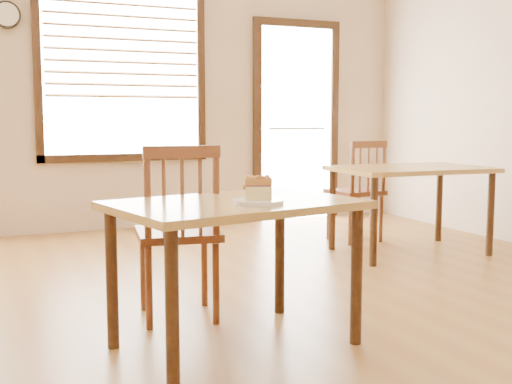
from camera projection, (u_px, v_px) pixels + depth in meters
ground at (232, 364)px, 3.04m from camera, size 8.00×8.00×0.00m
window_right at (123, 55)px, 6.59m from camera, size 1.76×0.10×1.96m
entry_door at (296, 116)px, 7.44m from camera, size 1.08×0.06×2.29m
wall_clock at (7, 15)px, 6.12m from camera, size 0.26×0.05×0.26m
cafe_table_main at (235, 220)px, 3.22m from camera, size 1.33×1.03×0.75m
cafe_chair_main at (179, 231)px, 3.67m from camera, size 0.52×0.52×1.03m
cafe_table_second at (410, 177)px, 5.53m from camera, size 1.31×0.90×0.75m
cafe_chair_second at (358, 190)px, 6.06m from camera, size 0.47×0.47×0.97m
plate at (258, 202)px, 3.10m from camera, size 0.25×0.25×0.02m
cake_slice at (258, 187)px, 3.10m from camera, size 0.15×0.13×0.12m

